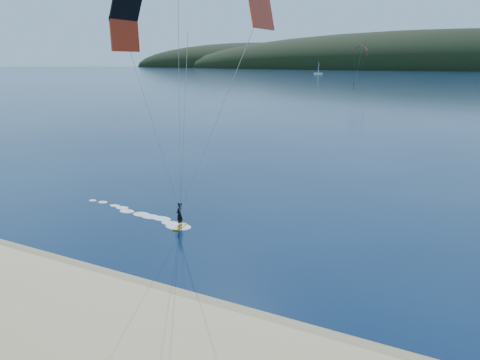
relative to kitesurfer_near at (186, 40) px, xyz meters
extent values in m
plane|color=#071635|center=(-2.95, -7.44, -12.34)|extent=(1800.00, 1800.00, 0.00)
cube|color=#907354|center=(-2.95, -2.94, -12.29)|extent=(220.00, 2.50, 0.10)
ellipsoid|color=black|center=(-52.95, 712.56, -12.34)|extent=(840.00, 280.00, 110.00)
ellipsoid|color=black|center=(-382.95, 772.56, -12.34)|extent=(520.00, 220.00, 90.00)
cube|color=gold|center=(-4.94, 5.78, -12.29)|extent=(0.71, 1.49, 0.08)
imported|color=black|center=(-4.94, 5.78, -11.37)|extent=(0.53, 0.71, 1.76)
cylinder|color=gray|center=(-2.17, 2.63, -5.33)|extent=(0.02, 0.02, 13.71)
cube|color=gold|center=(-41.23, 195.03, -12.29)|extent=(0.96, 1.24, 0.07)
imported|color=black|center=(-41.23, 195.03, -11.52)|extent=(0.86, 0.91, 1.49)
cylinder|color=gray|center=(-39.31, 192.14, -4.32)|extent=(0.02, 0.02, 15.20)
cube|color=white|center=(-123.46, 389.05, -11.86)|extent=(8.10, 4.52, 1.35)
cylinder|color=white|center=(-123.46, 389.05, -6.56)|extent=(0.19, 0.19, 10.59)
cube|color=white|center=(-123.41, 390.39, -6.56)|extent=(0.74, 2.42, 7.70)
cube|color=white|center=(-123.41, 387.51, -8.49)|extent=(0.58, 1.87, 4.81)
camera|label=1|loc=(13.00, -18.91, -0.99)|focal=34.13mm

